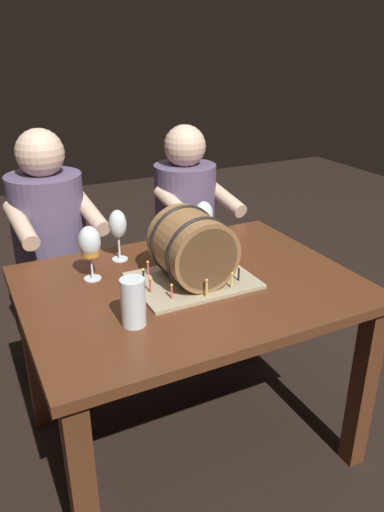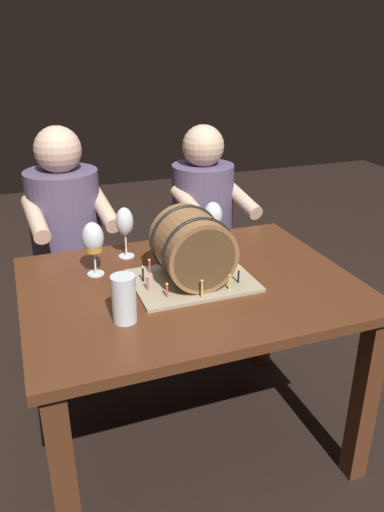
% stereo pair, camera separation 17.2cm
% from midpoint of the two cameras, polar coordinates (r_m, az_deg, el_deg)
% --- Properties ---
extents(ground_plane, '(8.00, 8.00, 0.00)m').
position_cam_midpoint_polar(ground_plane, '(2.18, -2.60, -20.48)').
color(ground_plane, black).
extents(dining_table, '(1.17, 0.88, 0.73)m').
position_cam_midpoint_polar(dining_table, '(1.81, -2.96, -6.48)').
color(dining_table, '#562D19').
rests_on(dining_table, ground).
extents(barrel_cake, '(0.42, 0.32, 0.27)m').
position_cam_midpoint_polar(barrel_cake, '(1.71, -2.88, 0.67)').
color(barrel_cake, tan).
rests_on(barrel_cake, dining_table).
extents(wine_glass_rose, '(0.08, 0.08, 0.19)m').
position_cam_midpoint_polar(wine_glass_rose, '(2.03, -1.06, 4.60)').
color(wine_glass_rose, white).
rests_on(wine_glass_rose, dining_table).
extents(wine_glass_empty, '(0.07, 0.07, 0.20)m').
position_cam_midpoint_polar(wine_glass_empty, '(1.91, -11.18, 3.47)').
color(wine_glass_empty, white).
rests_on(wine_glass_empty, dining_table).
extents(wine_glass_amber, '(0.08, 0.08, 0.20)m').
position_cam_midpoint_polar(wine_glass_amber, '(1.78, -14.53, 1.30)').
color(wine_glass_amber, white).
rests_on(wine_glass_amber, dining_table).
extents(beer_pint, '(0.07, 0.07, 0.15)m').
position_cam_midpoint_polar(beer_pint, '(1.49, -10.13, -5.57)').
color(beer_pint, white).
rests_on(beer_pint, dining_table).
extents(person_seated_left, '(0.39, 0.48, 1.19)m').
position_cam_midpoint_polar(person_seated_left, '(2.40, -17.67, -1.38)').
color(person_seated_left, '#372D40').
rests_on(person_seated_left, ground).
extents(person_seated_right, '(0.38, 0.48, 1.15)m').
position_cam_midpoint_polar(person_seated_right, '(2.58, -2.63, 0.90)').
color(person_seated_right, '#372D40').
rests_on(person_seated_right, ground).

